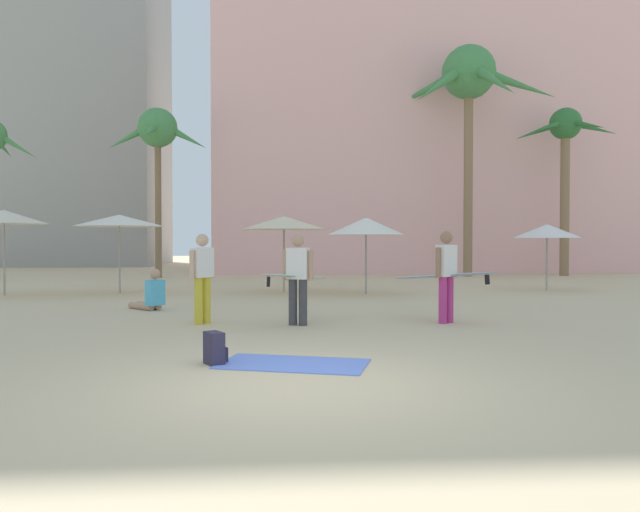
% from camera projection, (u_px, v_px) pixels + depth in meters
% --- Properties ---
extents(ground, '(120.00, 120.00, 0.00)m').
position_uv_depth(ground, '(299.00, 386.00, 6.76)').
color(ground, beige).
extents(hotel_pink, '(21.28, 9.13, 14.98)m').
position_uv_depth(hotel_pink, '(414.00, 134.00, 33.95)').
color(hotel_pink, beige).
rests_on(hotel_pink, ground).
extents(hotel_tower_gray, '(14.84, 9.28, 28.42)m').
position_uv_depth(hotel_tower_gray, '(47.00, 52.00, 41.08)').
color(hotel_tower_gray, gray).
rests_on(hotel_tower_gray, ground).
extents(palm_tree_far_left, '(7.23, 7.65, 10.33)m').
position_uv_depth(palm_tree_far_left, '(469.00, 84.00, 27.53)').
color(palm_tree_far_left, '#896B4C').
rests_on(palm_tree_far_left, ground).
extents(palm_tree_center, '(4.34, 4.16, 7.64)m').
position_uv_depth(palm_tree_center, '(566.00, 142.00, 28.01)').
color(palm_tree_center, '#896B4C').
rests_on(palm_tree_center, ground).
extents(palm_tree_right, '(4.35, 4.42, 7.32)m').
position_uv_depth(palm_tree_right, '(157.00, 135.00, 26.55)').
color(palm_tree_right, brown).
rests_on(palm_tree_right, ground).
extents(cafe_umbrella_0, '(2.49, 2.49, 2.49)m').
position_uv_depth(cafe_umbrella_0, '(4.00, 217.00, 17.85)').
color(cafe_umbrella_0, gray).
rests_on(cafe_umbrella_0, ground).
extents(cafe_umbrella_1, '(2.13, 2.13, 2.13)m').
position_uv_depth(cafe_umbrella_1, '(547.00, 231.00, 19.85)').
color(cafe_umbrella_1, gray).
rests_on(cafe_umbrella_1, ground).
extents(cafe_umbrella_2, '(2.31, 2.31, 2.29)m').
position_uv_depth(cafe_umbrella_2, '(366.00, 226.00, 18.43)').
color(cafe_umbrella_2, gray).
rests_on(cafe_umbrella_2, ground).
extents(cafe_umbrella_3, '(2.65, 2.65, 2.36)m').
position_uv_depth(cafe_umbrella_3, '(284.00, 223.00, 19.04)').
color(cafe_umbrella_3, gray).
rests_on(cafe_umbrella_3, ground).
extents(cafe_umbrella_4, '(2.71, 2.71, 2.39)m').
position_uv_depth(cafe_umbrella_4, '(119.00, 221.00, 18.72)').
color(cafe_umbrella_4, gray).
rests_on(cafe_umbrella_4, ground).
extents(beach_towel, '(2.09, 1.52, 0.01)m').
position_uv_depth(beach_towel, '(293.00, 364.00, 7.92)').
color(beach_towel, '#6684E0').
rests_on(beach_towel, ground).
extents(backpack, '(0.33, 0.35, 0.42)m').
position_uv_depth(backpack, '(215.00, 349.00, 7.91)').
color(backpack, '#2F2A42').
rests_on(backpack, ground).
extents(person_far_right, '(1.71, 2.55, 1.77)m').
position_uv_depth(person_far_right, '(445.00, 274.00, 12.00)').
color(person_far_right, '#B7337F').
rests_on(person_far_right, ground).
extents(person_mid_left, '(1.64, 2.73, 1.72)m').
position_uv_depth(person_mid_left, '(298.00, 276.00, 11.69)').
color(person_mid_left, '#3D3D42').
rests_on(person_mid_left, ground).
extents(person_far_left, '(0.94, 0.93, 0.96)m').
position_uv_depth(person_far_left, '(151.00, 295.00, 14.16)').
color(person_far_left, tan).
rests_on(person_far_left, ground).
extents(person_near_right, '(0.48, 0.51, 1.72)m').
position_uv_depth(person_near_right, '(202.00, 275.00, 11.77)').
color(person_near_right, gold).
rests_on(person_near_right, ground).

